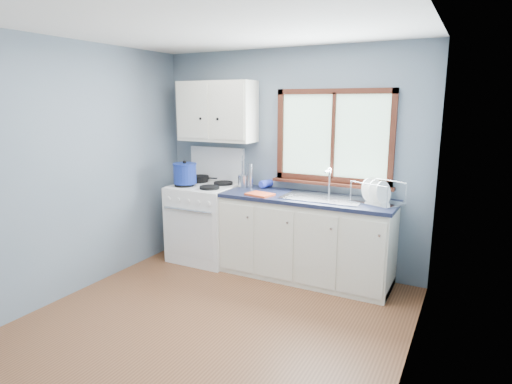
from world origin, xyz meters
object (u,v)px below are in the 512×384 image
at_px(utensil_crock, 243,181).
at_px(dish_rack, 377,197).
at_px(skillet, 200,178).
at_px(stockpot, 185,173).
at_px(thermos, 250,176).
at_px(sink, 323,204).
at_px(base_cabinets, 306,242).
at_px(gas_range, 205,220).

xyz_separation_m(utensil_crock, dish_rack, (1.57, -0.08, -0.02)).
xyz_separation_m(skillet, dish_rack, (2.20, -0.09, -0.00)).
height_order(stockpot, utensil_crock, utensil_crock).
bearing_deg(utensil_crock, thermos, 0.68).
relative_size(stockpot, thermos, 1.25).
bearing_deg(thermos, stockpot, -158.44).
bearing_deg(utensil_crock, skillet, 178.88).
relative_size(sink, thermos, 2.87).
bearing_deg(stockpot, base_cabinets, 6.29).
xyz_separation_m(sink, utensil_crock, (-1.03, 0.12, 0.14)).
bearing_deg(base_cabinets, stockpot, -173.71).
distance_m(gas_range, utensil_crock, 0.69).
xyz_separation_m(base_cabinets, utensil_crock, (-0.85, 0.12, 0.59)).
relative_size(base_cabinets, skillet, 5.07).
height_order(sink, thermos, sink).
distance_m(base_cabinets, skillet, 1.59).
relative_size(utensil_crock, thermos, 1.29).
bearing_deg(sink, utensil_crock, 173.22).
relative_size(base_cabinets, dish_rack, 3.40).
xyz_separation_m(gas_range, stockpot, (-0.17, -0.14, 0.59)).
distance_m(stockpot, utensil_crock, 0.70).
distance_m(thermos, dish_rack, 1.48).
relative_size(gas_range, utensil_crock, 3.62).
xyz_separation_m(skillet, stockpot, (-0.00, -0.30, 0.10)).
bearing_deg(skillet, gas_range, -54.86).
bearing_deg(sink, stockpot, -174.40).
distance_m(stockpot, thermos, 0.78).
bearing_deg(skillet, sink, -17.71).
relative_size(sink, skillet, 2.30).
relative_size(skillet, utensil_crock, 0.97).
relative_size(skillet, dish_rack, 0.67).
relative_size(sink, stockpot, 2.29).
relative_size(sink, utensil_crock, 2.23).
distance_m(base_cabinets, stockpot, 1.63).
height_order(gas_range, thermos, gas_range).
distance_m(skillet, utensil_crock, 0.63).
bearing_deg(dish_rack, thermos, -160.16).
bearing_deg(gas_range, dish_rack, 1.76).
relative_size(skillet, stockpot, 1.00).
relative_size(base_cabinets, stockpot, 5.05).
distance_m(base_cabinets, thermos, 1.01).
height_order(base_cabinets, skillet, skillet).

